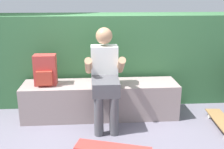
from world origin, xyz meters
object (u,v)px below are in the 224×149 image
object	(u,v)px
bench_main	(101,100)
person_skater	(105,74)
skateboard_near_person	(113,149)
skateboard_beside_bench	(223,123)
backpack_on_bench	(45,71)

from	to	relation	value
bench_main	person_skater	world-z (taller)	person_skater
skateboard_near_person	skateboard_beside_bench	xyz separation A→B (m)	(1.42, 0.49, 0.00)
person_skater	skateboard_beside_bench	world-z (taller)	person_skater
skateboard_beside_bench	backpack_on_bench	size ratio (longest dim) A/B	2.03
bench_main	person_skater	xyz separation A→B (m)	(0.05, -0.22, 0.43)
skateboard_near_person	backpack_on_bench	xyz separation A→B (m)	(-0.81, 0.96, 0.59)
bench_main	skateboard_near_person	distance (m)	0.99
skateboard_beside_bench	person_skater	bearing A→B (deg)	170.00
bench_main	backpack_on_bench	xyz separation A→B (m)	(-0.71, -0.01, 0.43)
bench_main	backpack_on_bench	distance (m)	0.83
backpack_on_bench	skateboard_beside_bench	bearing A→B (deg)	-11.90
skateboard_beside_bench	skateboard_near_person	bearing A→B (deg)	-161.04
bench_main	person_skater	bearing A→B (deg)	-76.46
person_skater	skateboard_beside_bench	bearing A→B (deg)	-10.00
person_skater	skateboard_beside_bench	distance (m)	1.60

